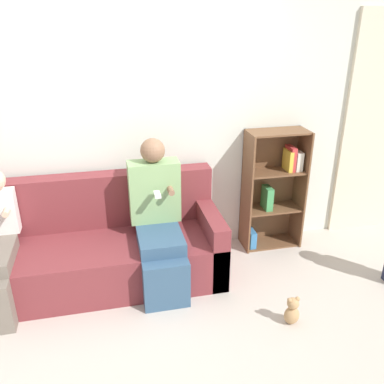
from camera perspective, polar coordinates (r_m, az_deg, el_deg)
The scene contains 7 objects.
ground_plane at distance 3.47m, azimuth -7.06°, elevation -16.04°, with size 14.00×14.00×0.00m, color #BCB2A8.
back_wall at distance 3.73m, azimuth -9.62°, elevation 8.92°, with size 10.00×0.06×2.55m.
curtain_panel at distance 4.61m, azimuth 24.44°, elevation 8.20°, with size 0.75×0.04×2.27m.
couch at distance 3.71m, azimuth -13.32°, elevation -7.86°, with size 2.19×0.81×0.91m.
adult_seated at distance 3.46m, azimuth -4.84°, elevation -3.11°, with size 0.44×0.73×1.27m.
bookshelf at distance 4.13m, azimuth 11.24°, elevation 0.50°, with size 0.58×0.30×1.21m.
teddy_bear at distance 3.34m, azimuth 13.87°, elevation -15.94°, with size 0.12×0.10×0.24m.
Camera 1 is at (-0.18, -2.67, 2.21)m, focal length 38.00 mm.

